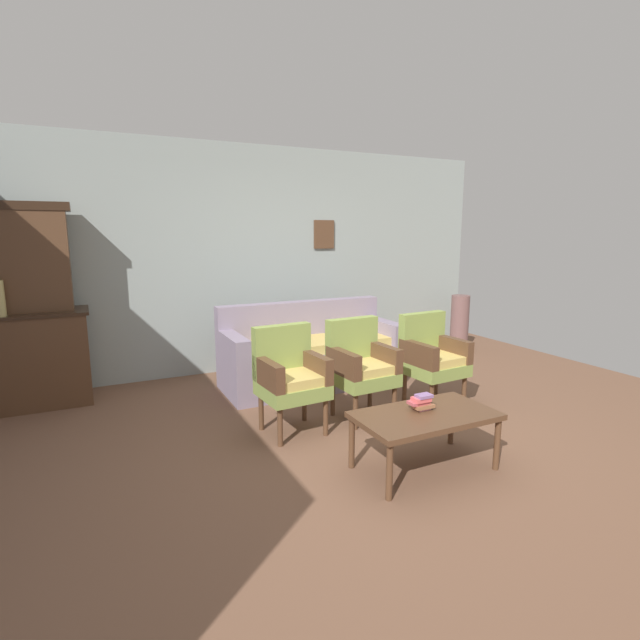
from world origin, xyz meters
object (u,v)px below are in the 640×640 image
at_px(floral_couch, 311,355).
at_px(armchair_row_middle, 290,374).
at_px(armchair_near_couch_end, 432,355).
at_px(coffee_table, 425,419).
at_px(armchair_near_cabinet, 361,364).
at_px(floor_vase_by_wall, 460,323).
at_px(side_cabinet, 27,360).
at_px(book_stack_on_table, 422,402).

bearing_deg(floral_couch, armchair_row_middle, -122.68).
distance_m(armchair_near_couch_end, coffee_table, 1.36).
bearing_deg(armchair_near_cabinet, armchair_near_couch_end, -3.40).
bearing_deg(floor_vase_by_wall, armchair_row_middle, -154.32).
bearing_deg(floor_vase_by_wall, side_cabinet, 178.93).
bearing_deg(armchair_near_couch_end, floral_couch, 124.51).
relative_size(book_stack_on_table, floor_vase_by_wall, 0.22).
bearing_deg(book_stack_on_table, coffee_table, -103.32).
xyz_separation_m(side_cabinet, floral_couch, (2.77, -0.57, -0.14)).
distance_m(floral_couch, armchair_row_middle, 1.33).
bearing_deg(coffee_table, side_cabinet, 134.36).
height_order(floral_couch, armchair_near_couch_end, same).
relative_size(coffee_table, book_stack_on_table, 5.71).
xyz_separation_m(armchair_row_middle, book_stack_on_table, (0.62, -0.98, -0.02)).
bearing_deg(book_stack_on_table, side_cabinet, 135.25).
relative_size(side_cabinet, floral_couch, 0.59).
height_order(armchair_row_middle, floor_vase_by_wall, armchair_row_middle).
distance_m(floral_couch, armchair_near_couch_end, 1.38).
height_order(armchair_row_middle, coffee_table, armchair_row_middle).
bearing_deg(floral_couch, armchair_near_cabinet, -90.11).
bearing_deg(armchair_row_middle, side_cabinet, 140.91).
height_order(armchair_near_couch_end, floor_vase_by_wall, armchair_near_couch_end).
xyz_separation_m(armchair_row_middle, floor_vase_by_wall, (3.27, 1.57, -0.10)).
distance_m(side_cabinet, coffee_table, 3.81).
bearing_deg(coffee_table, book_stack_on_table, 76.68).
distance_m(floral_couch, floor_vase_by_wall, 2.60).
xyz_separation_m(floral_couch, armchair_near_cabinet, (-0.00, -1.08, 0.17)).
relative_size(floral_couch, armchair_near_cabinet, 2.19).
height_order(coffee_table, floor_vase_by_wall, floor_vase_by_wall).
xyz_separation_m(floral_couch, coffee_table, (-0.11, -2.16, 0.05)).
bearing_deg(coffee_table, armchair_near_couch_end, 49.33).
bearing_deg(floor_vase_by_wall, book_stack_on_table, -136.10).
bearing_deg(coffee_table, armchair_near_cabinet, 84.34).
distance_m(floral_couch, coffee_table, 2.16).
height_order(floral_couch, book_stack_on_table, floral_couch).
bearing_deg(armchair_near_cabinet, side_cabinet, 149.25).
distance_m(armchair_near_cabinet, book_stack_on_table, 1.01).
xyz_separation_m(side_cabinet, armchair_near_couch_end, (3.54, -1.69, 0.03)).
height_order(side_cabinet, coffee_table, side_cabinet).
distance_m(armchair_near_couch_end, floor_vase_by_wall, 2.39).
distance_m(coffee_table, book_stack_on_table, 0.12).
bearing_deg(armchair_near_couch_end, book_stack_on_table, -132.08).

